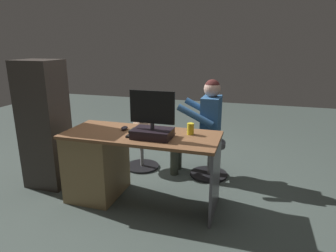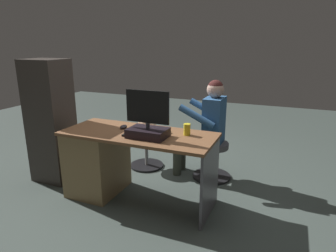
% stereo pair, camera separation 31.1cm
% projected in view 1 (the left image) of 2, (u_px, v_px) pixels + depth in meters
% --- Properties ---
extents(ground_plane, '(10.00, 10.00, 0.00)m').
position_uv_depth(ground_plane, '(153.00, 186.00, 3.32)').
color(ground_plane, '#444F4A').
extents(desk, '(1.50, 0.63, 0.71)m').
position_uv_depth(desk, '(106.00, 161.00, 3.02)').
color(desk, brown).
rests_on(desk, ground_plane).
extents(monitor, '(0.42, 0.24, 0.43)m').
position_uv_depth(monitor, '(152.00, 125.00, 2.67)').
color(monitor, black).
rests_on(monitor, desk).
extents(keyboard, '(0.42, 0.14, 0.02)m').
position_uv_depth(keyboard, '(151.00, 132.00, 2.85)').
color(keyboard, black).
rests_on(keyboard, desk).
extents(computer_mouse, '(0.06, 0.10, 0.04)m').
position_uv_depth(computer_mouse, '(124.00, 128.00, 2.94)').
color(computer_mouse, '#2E282F').
rests_on(computer_mouse, desk).
extents(cup, '(0.06, 0.06, 0.11)m').
position_uv_depth(cup, '(191.00, 129.00, 2.79)').
color(cup, yellow).
rests_on(cup, desk).
extents(tv_remote, '(0.05, 0.15, 0.02)m').
position_uv_depth(tv_remote, '(131.00, 135.00, 2.76)').
color(tv_remote, black).
rests_on(tv_remote, desk).
extents(notebook_binder, '(0.25, 0.32, 0.02)m').
position_uv_depth(notebook_binder, '(151.00, 134.00, 2.77)').
color(notebook_binder, beige).
rests_on(notebook_binder, desk).
extents(office_chair_teddy, '(0.43, 0.43, 0.43)m').
position_uv_depth(office_chair_teddy, '(142.00, 148.00, 3.74)').
color(office_chair_teddy, black).
rests_on(office_chair_teddy, ground_plane).
extents(teddy_bear, '(0.24, 0.24, 0.35)m').
position_uv_depth(teddy_bear, '(141.00, 123.00, 3.66)').
color(teddy_bear, tan).
rests_on(teddy_bear, office_chair_teddy).
extents(visitor_chair, '(0.45, 0.45, 0.43)m').
position_uv_depth(visitor_chair, '(209.00, 156.00, 3.52)').
color(visitor_chair, black).
rests_on(visitor_chair, ground_plane).
extents(person, '(0.56, 0.48, 1.16)m').
position_uv_depth(person, '(203.00, 121.00, 3.42)').
color(person, '#305B8E').
rests_on(person, ground_plane).
extents(equipment_rack, '(0.44, 0.36, 1.39)m').
position_uv_depth(equipment_rack, '(44.00, 125.00, 3.19)').
color(equipment_rack, '#342D29').
rests_on(equipment_rack, ground_plane).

